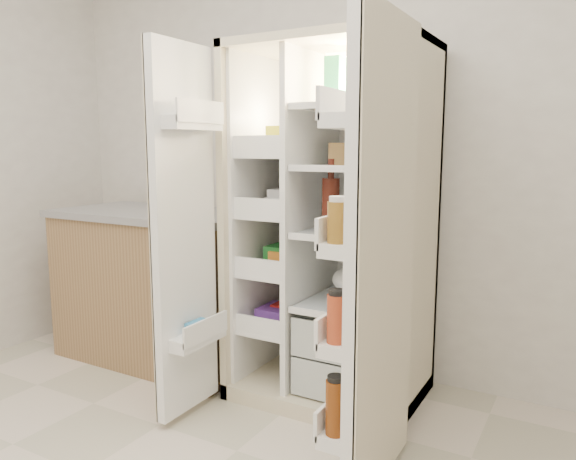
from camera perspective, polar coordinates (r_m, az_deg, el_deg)
The scene contains 5 objects.
wall_back at distance 3.16m, azimuth 6.07°, elevation 9.62°, with size 4.00×0.02×2.70m, color silver.
refrigerator at distance 2.85m, azimuth 5.32°, elevation -2.54°, with size 0.92×0.70×1.80m.
freezer_door at distance 2.59m, azimuth -10.76°, elevation -0.45°, with size 0.15×0.40×1.72m.
fridge_door at distance 2.02m, azimuth 9.28°, elevation -3.72°, with size 0.17×0.58×1.72m.
kitchen_counter at distance 3.45m, azimuth -13.26°, elevation -5.58°, with size 1.26×0.67×0.92m.
Camera 1 is at (1.27, -0.89, 1.29)m, focal length 34.00 mm.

